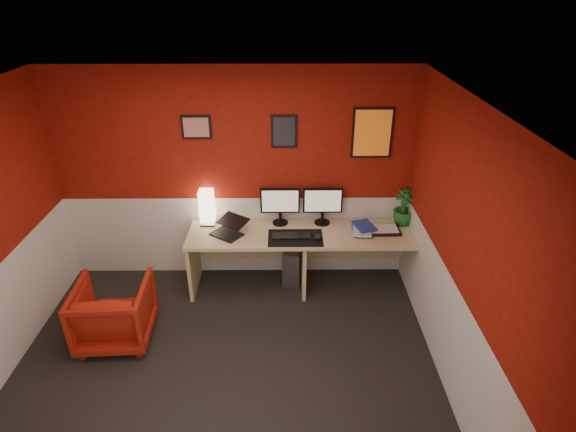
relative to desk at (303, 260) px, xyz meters
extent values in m
cube|color=black|center=(-0.78, -1.41, -0.36)|extent=(4.00, 3.50, 0.01)
cube|color=white|center=(-0.78, -1.41, 2.13)|extent=(4.00, 3.50, 0.01)
cube|color=maroon|center=(-0.78, 0.34, 0.89)|extent=(4.00, 0.01, 2.50)
cube|color=maroon|center=(1.22, -1.41, 0.89)|extent=(0.01, 3.50, 2.50)
cube|color=silver|center=(-0.78, 0.34, 0.14)|extent=(4.00, 0.01, 1.00)
cube|color=silver|center=(1.21, -1.41, 0.14)|extent=(0.01, 3.50, 1.00)
cube|color=#C9B481|center=(0.00, 0.00, 0.00)|extent=(2.60, 0.65, 0.73)
cube|color=#FFE5B2|center=(-1.10, 0.23, 0.56)|extent=(0.16, 0.16, 0.40)
cube|color=black|center=(-0.86, -0.04, 0.47)|extent=(0.40, 0.38, 0.22)
cube|color=black|center=(-0.27, 0.23, 0.66)|extent=(0.45, 0.06, 0.58)
cube|color=black|center=(0.22, 0.23, 0.66)|extent=(0.45, 0.06, 0.58)
cube|color=black|center=(-0.10, -0.11, 0.37)|extent=(0.60, 0.38, 0.01)
cube|color=black|center=(-0.14, -0.09, 0.38)|extent=(0.42, 0.15, 0.02)
cube|color=black|center=(0.14, -0.14, 0.39)|extent=(0.08, 0.11, 0.03)
imported|color=#213D98|center=(0.54, 0.03, 0.38)|extent=(0.24, 0.31, 0.03)
imported|color=silver|center=(0.54, -0.01, 0.40)|extent=(0.24, 0.31, 0.02)
imported|color=#213D98|center=(0.58, 0.01, 0.43)|extent=(0.27, 0.32, 0.03)
cube|color=black|center=(0.90, 0.03, 0.38)|extent=(0.35, 0.26, 0.03)
imported|color=#19591E|center=(1.15, 0.20, 0.58)|extent=(0.27, 0.27, 0.42)
cube|color=#99999E|center=(-0.12, 0.18, -0.14)|extent=(0.26, 0.47, 0.45)
imported|color=#A31F0F|center=(-1.92, -0.86, -0.04)|extent=(0.73, 0.75, 0.65)
cube|color=red|center=(-1.16, 0.33, 1.49)|extent=(0.32, 0.02, 0.26)
cube|color=black|center=(-0.22, 0.33, 1.44)|extent=(0.28, 0.02, 0.36)
cube|color=orange|center=(0.73, 0.33, 1.42)|extent=(0.44, 0.02, 0.56)
camera|label=1|loc=(-0.22, -4.51, 2.96)|focal=28.98mm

